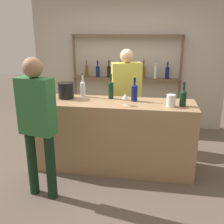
{
  "coord_description": "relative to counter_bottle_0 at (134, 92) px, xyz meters",
  "views": [
    {
      "loc": [
        0.58,
        -3.52,
        1.98
      ],
      "look_at": [
        0.0,
        0.0,
        0.86
      ],
      "focal_mm": 42.0,
      "sensor_mm": 36.0,
      "label": 1
    }
  ],
  "objects": [
    {
      "name": "ground_plane",
      "position": [
        -0.31,
        -0.09,
        -1.15
      ],
      "size": [
        16.0,
        16.0,
        0.0
      ],
      "primitive_type": "plane",
      "color": "brown"
    },
    {
      "name": "bar_counter",
      "position": [
        -0.31,
        -0.09,
        -0.65
      ],
      "size": [
        2.33,
        0.66,
        1.02
      ],
      "primitive_type": "cube",
      "color": "#997551",
      "rests_on": "ground_plane"
    },
    {
      "name": "back_wall",
      "position": [
        -0.31,
        1.84,
        0.25
      ],
      "size": [
        3.93,
        0.12,
        2.8
      ],
      "primitive_type": "cube",
      "color": "#B2A899",
      "rests_on": "ground_plane"
    },
    {
      "name": "back_shelf",
      "position": [
        -0.3,
        1.66,
        0.1
      ],
      "size": [
        2.2,
        0.18,
        1.91
      ],
      "color": "brown",
      "rests_on": "ground_plane"
    },
    {
      "name": "counter_bottle_0",
      "position": [
        0.0,
        0.0,
        0.0
      ],
      "size": [
        0.09,
        0.09,
        0.35
      ],
      "color": "#0F1956",
      "rests_on": "bar_counter"
    },
    {
      "name": "counter_bottle_1",
      "position": [
        0.65,
        -0.15,
        -0.01
      ],
      "size": [
        0.09,
        0.09,
        0.33
      ],
      "color": "black",
      "rests_on": "bar_counter"
    },
    {
      "name": "counter_bottle_2",
      "position": [
        -0.79,
        0.14,
        -0.0
      ],
      "size": [
        0.07,
        0.07,
        0.35
      ],
      "color": "silver",
      "rests_on": "bar_counter"
    },
    {
      "name": "counter_bottle_3",
      "position": [
        -0.35,
        0.09,
        0.01
      ],
      "size": [
        0.08,
        0.08,
        0.37
      ],
      "color": "black",
      "rests_on": "bar_counter"
    },
    {
      "name": "wine_glass",
      "position": [
        -0.1,
        -0.25,
        -0.01
      ],
      "size": [
        0.08,
        0.08,
        0.17
      ],
      "color": "silver",
      "rests_on": "bar_counter"
    },
    {
      "name": "ice_bucket",
      "position": [
        -1.01,
        -0.0,
        -0.02
      ],
      "size": [
        0.24,
        0.24,
        0.23
      ],
      "color": "black",
      "rests_on": "bar_counter"
    },
    {
      "name": "cork_jar",
      "position": [
        0.5,
        -0.21,
        -0.06
      ],
      "size": [
        0.12,
        0.12,
        0.16
      ],
      "color": "silver",
      "rests_on": "bar_counter"
    },
    {
      "name": "server_behind_counter",
      "position": [
        -0.19,
        0.73,
        -0.17
      ],
      "size": [
        0.53,
        0.35,
        1.69
      ],
      "rotation": [
        0.0,
        0.0,
        -1.27
      ],
      "color": "brown",
      "rests_on": "ground_plane"
    },
    {
      "name": "customer_left",
      "position": [
        -1.04,
        -0.94,
        -0.14
      ],
      "size": [
        0.45,
        0.26,
        1.71
      ],
      "rotation": [
        0.0,
        0.0,
        1.37
      ],
      "color": "black",
      "rests_on": "ground_plane"
    }
  ]
}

